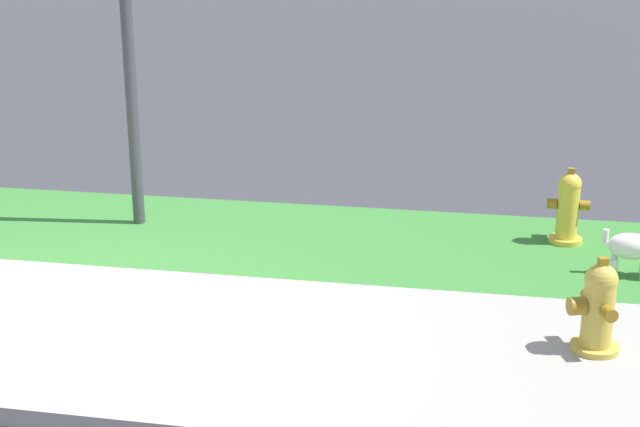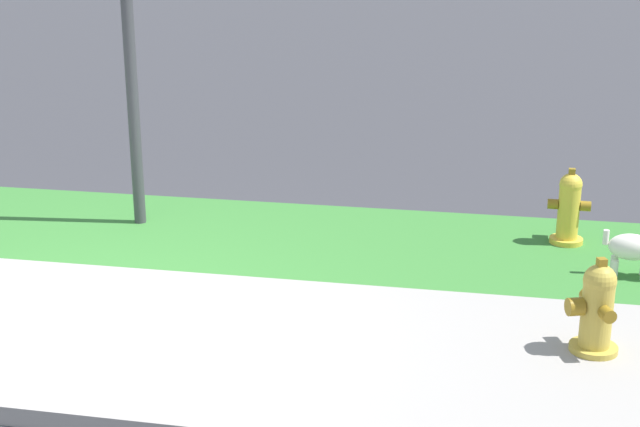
# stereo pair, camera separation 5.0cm
# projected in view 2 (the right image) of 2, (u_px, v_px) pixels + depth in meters

# --- Properties ---
(ground_plane) EXTENTS (120.00, 120.00, 0.00)m
(ground_plane) POSITION_uv_depth(u_px,v_px,m) (63.00, 326.00, 6.28)
(ground_plane) COLOR #38383D
(sidewalk_pavement) EXTENTS (18.00, 2.30, 0.01)m
(sidewalk_pavement) POSITION_uv_depth(u_px,v_px,m) (63.00, 325.00, 6.28)
(sidewalk_pavement) COLOR #9E9993
(sidewalk_pavement) RESTS_ON ground
(grass_verge) EXTENTS (18.00, 2.08, 0.01)m
(grass_verge) POSITION_uv_depth(u_px,v_px,m) (171.00, 229.00, 8.33)
(grass_verge) COLOR #387A33
(grass_verge) RESTS_ON ground
(fire_hydrant_far_end) EXTENTS (0.37, 0.34, 0.69)m
(fire_hydrant_far_end) POSITION_uv_depth(u_px,v_px,m) (569.00, 208.00, 7.87)
(fire_hydrant_far_end) COLOR gold
(fire_hydrant_far_end) RESTS_ON ground
(fire_hydrant_by_grass_verge) EXTENTS (0.37, 0.39, 0.66)m
(fire_hydrant_by_grass_verge) POSITION_uv_depth(u_px,v_px,m) (596.00, 309.00, 5.79)
(fire_hydrant_by_grass_verge) COLOR gold
(fire_hydrant_by_grass_verge) RESTS_ON ground
(small_white_dog) EXTENTS (0.55, 0.25, 0.44)m
(small_white_dog) POSITION_uv_depth(u_px,v_px,m) (638.00, 248.00, 7.10)
(small_white_dog) COLOR silver
(small_white_dog) RESTS_ON ground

